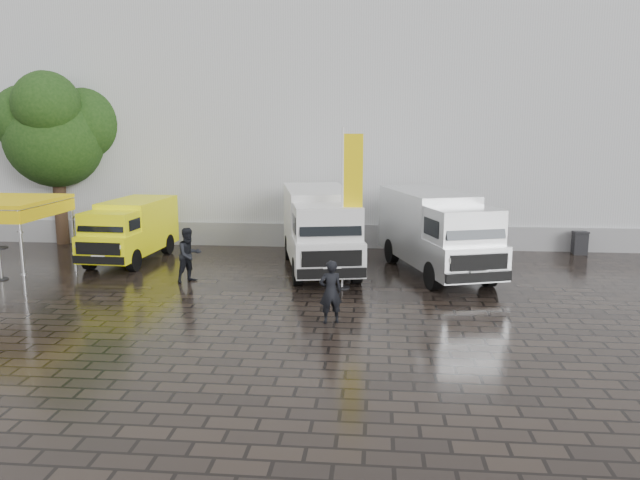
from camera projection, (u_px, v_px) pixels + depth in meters
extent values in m
plane|color=black|center=(356.00, 299.00, 18.83)|extent=(120.00, 120.00, 0.00)
cube|color=silver|center=(405.00, 109.00, 33.22)|extent=(44.00, 16.00, 12.00)
cube|color=gray|center=(410.00, 237.00, 26.34)|extent=(44.00, 0.15, 1.00)
cylinder|color=silver|center=(73.00, 235.00, 22.17)|extent=(0.10, 0.10, 2.62)
cylinder|color=silver|center=(22.00, 254.00, 18.98)|extent=(0.10, 0.10, 2.62)
cylinder|color=black|center=(342.00, 287.00, 20.06)|extent=(0.50, 0.50, 0.04)
cylinder|color=white|center=(342.00, 209.00, 19.60)|extent=(0.07, 0.07, 5.11)
cube|color=yellow|center=(353.00, 174.00, 19.37)|extent=(0.60, 0.03, 2.45)
cylinder|color=black|center=(60.00, 200.00, 27.25)|extent=(0.54, 0.54, 3.86)
sphere|color=#173310|center=(55.00, 138.00, 26.75)|extent=(4.25, 4.25, 4.25)
sphere|color=#173310|center=(50.00, 97.00, 27.37)|extent=(2.51, 2.51, 2.51)
cylinder|color=black|center=(0.00, 264.00, 21.05)|extent=(0.60, 0.60, 1.11)
cube|color=black|center=(580.00, 243.00, 25.23)|extent=(0.59, 0.59, 0.94)
imported|color=black|center=(331.00, 292.00, 16.39)|extent=(0.71, 0.57, 1.70)
imported|color=black|center=(189.00, 255.00, 20.70)|extent=(1.10, 1.12, 1.83)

